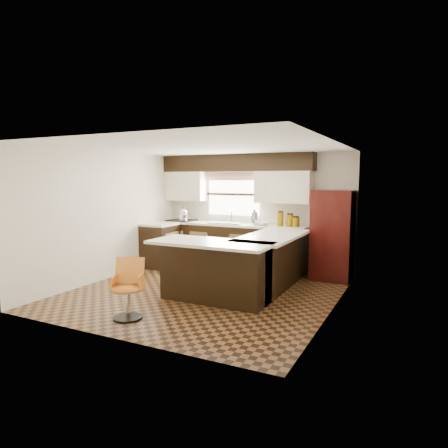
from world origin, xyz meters
The scene contains 30 objects.
floor centered at (0.00, 0.00, 0.00)m, with size 4.40×4.40×0.00m, color #49301A.
ceiling centered at (0.00, 0.00, 2.40)m, with size 4.40×4.40×0.00m, color silver.
wall_back centered at (0.00, 2.20, 1.20)m, with size 4.40×4.40×0.00m, color beige.
wall_front centered at (0.00, -2.20, 1.20)m, with size 4.40×4.40×0.00m, color beige.
wall_left centered at (-2.10, 0.00, 1.20)m, with size 4.40×4.40×0.00m, color beige.
wall_right centered at (2.10, 0.00, 1.20)m, with size 4.40×4.40×0.00m, color beige.
base_cab_back centered at (-0.45, 1.90, 0.45)m, with size 3.30×0.60×0.90m, color black.
base_cab_left centered at (-1.80, 1.25, 0.45)m, with size 0.60×0.70×0.90m, color black.
counter_back centered at (-0.45, 1.90, 0.92)m, with size 3.30×0.60×0.04m, color silver.
counter_left centered at (-1.80, 1.25, 0.92)m, with size 0.60×0.70×0.04m, color silver.
soffit centered at (-0.40, 2.03, 2.22)m, with size 3.40×0.35×0.36m, color black.
upper_cab_left centered at (-1.62, 2.03, 1.72)m, with size 0.94×0.35×0.64m, color beige.
upper_cab_right centered at (0.68, 2.03, 1.72)m, with size 1.14×0.35×0.64m, color beige.
window_pane centered at (-0.50, 2.18, 1.55)m, with size 1.20×0.02×0.90m, color white.
valance centered at (-0.50, 2.14, 1.94)m, with size 1.30×0.06×0.18m, color #D19B93.
sink centered at (-0.50, 1.88, 0.96)m, with size 0.75×0.45×0.03m, color #B2B2B7.
dishwasher centered at (0.55, 1.61, 0.43)m, with size 0.58×0.03×0.78m, color black.
cooktop centered at (-1.65, 1.88, 0.96)m, with size 0.58×0.50×0.03m, color black.
peninsula_long centered at (0.90, 0.62, 0.45)m, with size 0.60×1.95×0.90m, color black.
peninsula_return centered at (0.38, -0.35, 0.45)m, with size 1.65×0.60×0.90m, color black.
counter_pen_long centered at (0.95, 0.62, 0.92)m, with size 0.84×1.95×0.04m, color silver.
counter_pen_return centered at (0.35, -0.44, 0.92)m, with size 1.89×0.84×0.04m, color silver.
refrigerator centered at (1.72, 1.84, 0.84)m, with size 0.72×0.69×1.68m, color #350B08.
bar_chair centered at (-0.31, -1.60, 0.41)m, with size 0.43×0.43×0.81m, color orange, non-canonical shape.
kettle centered at (-1.59, 1.88, 1.11)m, with size 0.21×0.21×0.29m, color silver, non-canonical shape.
percolator centered at (0.10, 1.90, 1.08)m, with size 0.14×0.14×0.27m, color silver.
mixing_bowl centered at (0.29, 1.90, 0.98)m, with size 0.26×0.26×0.06m, color white.
canister_large centered at (0.66, 1.92, 1.08)m, with size 0.13×0.13×0.27m, color #785705.
canister_med centered at (0.86, 1.92, 1.06)m, with size 0.14×0.14×0.23m, color #785705.
canister_small centered at (0.98, 1.92, 1.04)m, with size 0.14×0.14×0.18m, color #785705.
Camera 1 is at (3.20, -5.70, 1.90)m, focal length 32.00 mm.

